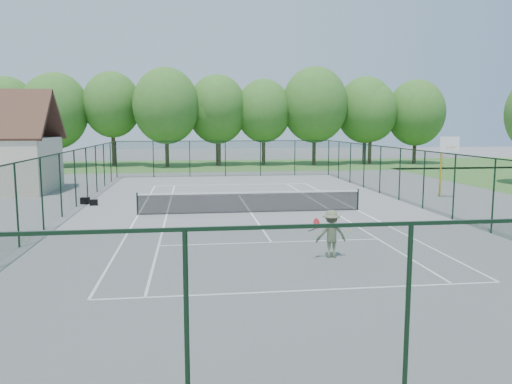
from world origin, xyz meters
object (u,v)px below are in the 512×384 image
Objects in this scene: sports_bag_a at (85,201)px; basketball_goal at (446,155)px; tennis_player at (331,234)px; tennis_net at (251,201)px.

basketball_goal is at bearing 9.80° from sports_bag_a.
sports_bag_a is 16.31m from tennis_player.
basketball_goal is at bearing 49.73° from tennis_player.
tennis_net is at bearing 100.41° from tennis_player.
basketball_goal is 7.94× the size of sports_bag_a.
tennis_player is at bearing -79.59° from tennis_net.
tennis_net is 24.11× the size of sports_bag_a.
basketball_goal is 16.36m from tennis_player.
tennis_net reaches higher than sports_bag_a.
sports_bag_a is at bearing 129.32° from tennis_player.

